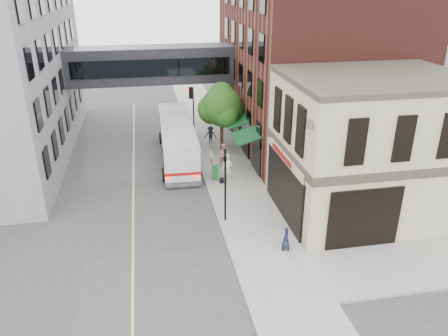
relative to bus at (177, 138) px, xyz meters
name	(u,v)px	position (x,y,z in m)	size (l,w,h in m)	color
ground	(225,241)	(1.47, -12.42, -1.70)	(120.00, 120.00, 0.00)	#38383A
sidewalk_main	(217,148)	(3.47, 1.58, -1.62)	(4.00, 60.00, 0.15)	gray
corner_building	(368,146)	(10.45, -10.42, 2.51)	(10.19, 8.12, 8.45)	tan
brick_building	(309,60)	(11.45, 2.57, 5.29)	(13.76, 18.00, 14.00)	#4E1E18
skyway_bridge	(151,65)	(-1.53, 5.58, 4.80)	(14.00, 3.18, 3.00)	black
traffic_signal_near	(225,176)	(1.84, -10.42, 1.28)	(0.44, 0.22, 4.60)	black
traffic_signal_far	(192,102)	(1.74, 4.58, 1.64)	(0.53, 0.28, 4.50)	black
street_sign_pole	(211,160)	(1.87, -5.42, 0.23)	(0.08, 0.75, 3.00)	gray
street_tree	(221,106)	(3.67, 0.79, 2.21)	(3.80, 3.20, 5.60)	#382619
lane_marking	(133,174)	(-3.53, -2.42, -1.69)	(0.12, 40.00, 0.01)	#D8CC4C
bus	(177,138)	(0.00, 0.00, 0.00)	(2.94, 11.33, 3.03)	silver
pedestrian_a	(227,168)	(3.04, -4.99, -0.61)	(0.69, 0.45, 1.88)	white
pedestrian_b	(224,155)	(3.27, -2.64, -0.64)	(0.89, 0.69, 1.83)	pink
pedestrian_c	(211,135)	(3.03, 2.40, -0.75)	(1.03, 0.59, 1.59)	black
newspaper_box	(215,173)	(2.21, -4.73, -1.04)	(0.51, 0.45, 1.02)	#155E24
sandwich_board	(286,239)	(4.48, -13.92, -1.01)	(0.39, 0.61, 1.08)	black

